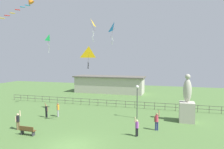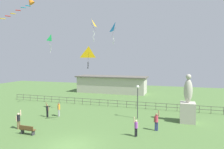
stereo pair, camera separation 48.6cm
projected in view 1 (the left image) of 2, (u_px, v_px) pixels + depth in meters
ground_plane at (72, 147)px, 15.88m from camera, size 80.00×80.00×0.00m
statue_monument at (187, 106)px, 22.19m from camera, size 1.56×1.56×5.24m
lamppost at (137, 94)px, 23.45m from camera, size 0.36×0.36×3.86m
park_bench at (27, 130)px, 18.28m from camera, size 1.51×0.44×0.85m
person_1 at (157, 120)px, 19.54m from camera, size 0.54×0.31×1.98m
person_2 at (137, 127)px, 18.00m from camera, size 0.39×0.38×1.77m
person_3 at (58, 109)px, 24.27m from camera, size 0.30×0.48×1.65m
person_4 at (18, 120)px, 19.73m from camera, size 0.43×0.41×1.87m
person_5 at (46, 110)px, 23.91m from camera, size 0.46×0.33×1.75m
kite_0 at (91, 24)px, 24.26m from camera, size 0.88×0.99×2.66m
kite_1 at (89, 53)px, 20.05m from camera, size 1.15×1.02×2.20m
kite_2 at (114, 28)px, 27.21m from camera, size 1.21×1.29×3.00m
kite_3 at (49, 39)px, 28.58m from camera, size 0.61×0.84×2.57m
streamer_kite at (24, 4)px, 19.34m from camera, size 3.04×6.01×4.50m
waterfront_railing at (116, 103)px, 29.32m from camera, size 36.03×0.06×0.95m
pavilion_building at (109, 84)px, 42.03m from camera, size 14.49×4.66×3.42m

